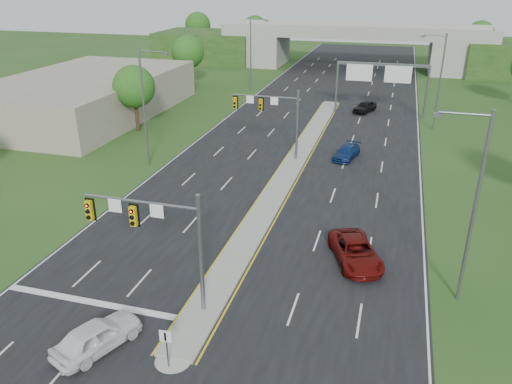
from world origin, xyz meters
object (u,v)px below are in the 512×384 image
at_px(keep_right_sign, 166,343).
at_px(car_white, 97,335).
at_px(car_far_b, 347,152).
at_px(car_far_c, 365,107).
at_px(signal_mast_near, 159,230).
at_px(signal_mast_far, 274,112).
at_px(sign_gantry, 381,75).
at_px(overpass, 354,49).
at_px(car_far_a, 355,251).

relative_size(keep_right_sign, car_white, 0.48).
xyz_separation_m(car_far_b, car_far_c, (0.28, 18.97, 0.10)).
xyz_separation_m(signal_mast_near, signal_mast_far, (0.00, 25.00, 0.00)).
bearing_deg(car_far_c, car_white, -77.35).
distance_m(signal_mast_near, keep_right_sign, 5.94).
bearing_deg(car_far_b, sign_gantry, 97.29).
height_order(overpass, car_far_a, overpass).
bearing_deg(car_far_c, overpass, 121.09).
distance_m(signal_mast_near, car_far_b, 28.23).
bearing_deg(car_far_a, signal_mast_far, 97.08).
bearing_deg(sign_gantry, keep_right_sign, -97.70).
relative_size(car_far_a, car_far_c, 1.27).
xyz_separation_m(signal_mast_far, car_far_b, (7.00, 2.05, -4.08)).
relative_size(signal_mast_near, car_white, 1.53).
xyz_separation_m(keep_right_sign, car_far_c, (5.01, 50.47, -0.77)).
height_order(car_white, car_far_a, car_white).
bearing_deg(keep_right_sign, car_white, 175.36).
distance_m(signal_mast_near, sign_gantry, 45.88).
xyz_separation_m(sign_gantry, overpass, (-6.68, 35.08, -1.69)).
relative_size(signal_mast_near, sign_gantry, 0.60).
bearing_deg(sign_gantry, car_far_c, 148.60).
bearing_deg(sign_gantry, signal_mast_far, -114.11).
distance_m(keep_right_sign, car_far_c, 50.72).
distance_m(keep_right_sign, car_white, 3.98).
bearing_deg(car_far_c, car_far_b, -68.11).
xyz_separation_m(overpass, car_white, (-3.90, -84.21, -2.76)).
xyz_separation_m(signal_mast_near, car_white, (-1.64, -4.14, -3.93)).
distance_m(car_far_a, car_far_b, 19.75).
distance_m(car_far_a, car_far_c, 38.60).
height_order(signal_mast_near, car_far_a, signal_mast_near).
bearing_deg(car_white, car_far_b, -82.92).
bearing_deg(overpass, car_far_a, -84.12).
xyz_separation_m(signal_mast_near, keep_right_sign, (2.26, -4.45, -3.21)).
xyz_separation_m(overpass, car_far_c, (5.01, -34.06, -2.80)).
xyz_separation_m(keep_right_sign, sign_gantry, (6.68, 49.45, 3.72)).
distance_m(signal_mast_near, signal_mast_far, 25.00).
bearing_deg(signal_mast_far, keep_right_sign, -85.61).
bearing_deg(car_far_b, signal_mast_near, -91.01).
relative_size(keep_right_sign, car_far_a, 0.40).
bearing_deg(signal_mast_far, sign_gantry, 65.89).
distance_m(signal_mast_near, overpass, 80.11).
bearing_deg(keep_right_sign, car_far_c, 84.33).
xyz_separation_m(signal_mast_far, overpass, (2.26, 55.07, -1.17)).
relative_size(signal_mast_near, car_far_c, 1.63).
height_order(car_far_a, car_far_c, car_far_a).
bearing_deg(overpass, signal_mast_far, -92.35).
xyz_separation_m(overpass, car_far_b, (4.73, -53.03, -2.91)).
bearing_deg(car_far_a, car_far_b, 75.99).
bearing_deg(car_far_a, overpass, 73.88).
relative_size(signal_mast_far, sign_gantry, 0.60).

